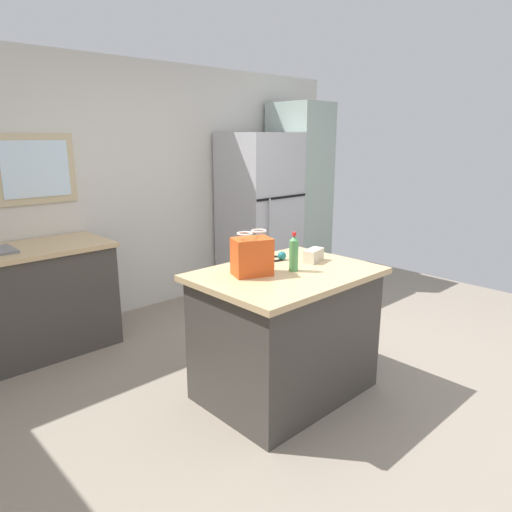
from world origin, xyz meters
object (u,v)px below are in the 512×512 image
at_px(refrigerator, 259,213).
at_px(bottle, 294,253).
at_px(kitchen_island, 285,333).
at_px(ear_defenders, 273,256).
at_px(tall_cabinet, 299,193).
at_px(shopping_bag, 252,256).
at_px(small_box, 314,255).

distance_m(refrigerator, bottle, 2.36).
distance_m(kitchen_island, ear_defenders, 0.57).
height_order(tall_cabinet, bottle, tall_cabinet).
bearing_deg(shopping_bag, kitchen_island, -24.23).
height_order(tall_cabinet, shopping_bag, tall_cabinet).
height_order(bottle, ear_defenders, bottle).
bearing_deg(kitchen_island, tall_cabinet, 40.04).
height_order(refrigerator, shopping_bag, refrigerator).
bearing_deg(ear_defenders, tall_cabinet, 37.43).
bearing_deg(refrigerator, tall_cabinet, 0.02).
relative_size(kitchen_island, shopping_bag, 4.13).
bearing_deg(small_box, refrigerator, 56.91).
relative_size(shopping_bag, bottle, 1.09).
height_order(small_box, ear_defenders, small_box).
bearing_deg(small_box, kitchen_island, -173.35).
xyz_separation_m(kitchen_island, ear_defenders, (0.15, 0.28, 0.47)).
bearing_deg(tall_cabinet, small_box, -135.92).
xyz_separation_m(kitchen_island, bottle, (0.04, -0.03, 0.57)).
bearing_deg(kitchen_island, bottle, -30.50).
height_order(refrigerator, bottle, refrigerator).
height_order(refrigerator, tall_cabinet, tall_cabinet).
xyz_separation_m(refrigerator, bottle, (-1.45, -1.86, 0.11)).
bearing_deg(shopping_bag, refrigerator, 45.19).
xyz_separation_m(small_box, ear_defenders, (-0.17, 0.24, -0.02)).
distance_m(tall_cabinet, small_box, 2.58).
distance_m(refrigerator, ear_defenders, 2.05).
bearing_deg(refrigerator, shopping_bag, -134.81).
relative_size(refrigerator, bottle, 6.83).
distance_m(kitchen_island, refrigerator, 2.41).
bearing_deg(tall_cabinet, bottle, -139.02).
distance_m(refrigerator, small_box, 2.14).
relative_size(tall_cabinet, ear_defenders, 10.52).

